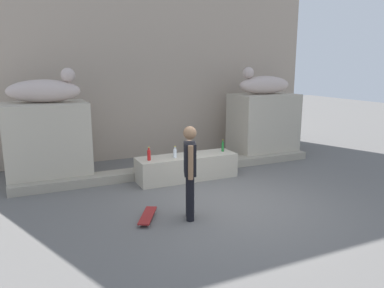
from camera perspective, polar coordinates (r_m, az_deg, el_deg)
ground_plane at (r=7.44m, az=4.86°, el=-9.13°), size 40.00×40.00×0.00m
facade_wall at (r=11.23m, az=-6.94°, el=16.14°), size 10.41×0.60×6.99m
pedestal_left at (r=9.19m, az=-21.28°, el=0.20°), size 1.83×1.23×1.85m
pedestal_right at (r=11.21m, az=10.84°, el=2.84°), size 1.83×1.23×1.85m
statue_reclining_left at (r=9.03m, az=-21.65°, el=7.72°), size 1.68×0.89×0.78m
statue_reclining_right at (r=11.06m, az=10.92°, el=9.01°), size 1.63×0.66×0.78m
ledge_block at (r=8.88m, az=-0.81°, el=-3.58°), size 2.40×0.72×0.58m
skater at (r=6.45m, az=-0.33°, el=-3.81°), size 0.31×0.51×1.67m
skateboard at (r=6.76m, az=-6.84°, el=-10.87°), size 0.56×0.80×0.08m
bottle_green at (r=9.22m, az=4.75°, el=-0.41°), size 0.06×0.06×0.30m
bottle_clear at (r=8.60m, az=-2.63°, el=-1.39°), size 0.08×0.08×0.27m
bottle_red at (r=8.40m, az=-6.64°, el=-1.66°), size 0.08×0.08×0.30m
stair_step at (r=9.42m, az=-2.15°, el=-3.85°), size 7.81×0.50×0.20m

